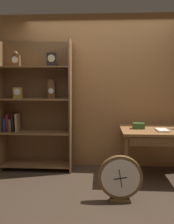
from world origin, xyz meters
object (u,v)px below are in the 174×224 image
object	(u,v)px
workbench	(158,135)
toolbox_small	(138,126)
round_clock_large	(120,178)
bookshelf	(35,107)
open_repair_manual	(162,130)

from	to	relation	value
workbench	toolbox_small	bearing A→B (deg)	170.10
round_clock_large	bookshelf	bearing A→B (deg)	142.19
bookshelf	open_repair_manual	size ratio (longest dim) A/B	9.75
workbench	open_repair_manual	bearing A→B (deg)	-77.56
workbench	open_repair_manual	size ratio (longest dim) A/B	5.14
bookshelf	open_repair_manual	world-z (taller)	bookshelf
bookshelf	workbench	xyz separation A→B (m)	(1.97, -0.31, -0.38)
bookshelf	workbench	world-z (taller)	bookshelf
workbench	round_clock_large	xyz separation A→B (m)	(-0.64, -0.73, -0.38)
open_repair_manual	round_clock_large	bearing A→B (deg)	-139.21
toolbox_small	round_clock_large	bearing A→B (deg)	-113.57
toolbox_small	round_clock_large	size ratio (longest dim) A/B	0.30
workbench	round_clock_large	size ratio (longest dim) A/B	1.92
toolbox_small	bookshelf	bearing A→B (deg)	171.39
toolbox_small	open_repair_manual	distance (m)	0.36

